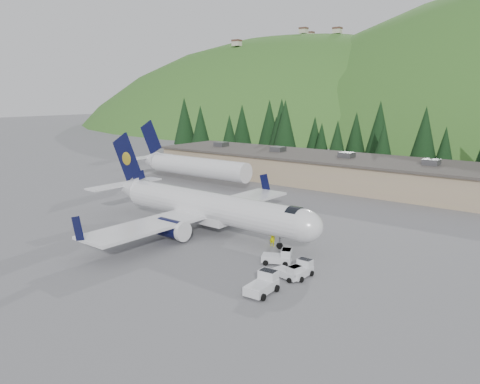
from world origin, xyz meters
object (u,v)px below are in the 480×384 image
(second_airliner, at_px, (188,165))
(ramp_worker, at_px, (272,238))
(baggage_tug_d, at_px, (301,270))
(baggage_tug_c, at_px, (263,284))
(baggage_tug_b, at_px, (290,273))
(airliner, at_px, (204,207))
(baggage_tug_a, at_px, (279,257))
(terminal_building, at_px, (322,168))

(second_airliner, xyz_separation_m, ramp_worker, (34.00, -21.88, -2.38))
(baggage_tug_d, bearing_deg, baggage_tug_c, 171.91)
(baggage_tug_b, bearing_deg, second_airliner, 155.15)
(baggage_tug_d, bearing_deg, airliner, 71.92)
(baggage_tug_b, bearing_deg, baggage_tug_d, 77.10)
(airliner, relative_size, baggage_tug_a, 10.48)
(airliner, xyz_separation_m, second_airliner, (-23.92, 21.98, 0.30))
(baggage_tug_b, relative_size, baggage_tug_c, 0.84)
(baggage_tug_c, bearing_deg, ramp_worker, 27.70)
(second_airliner, height_order, ramp_worker, second_airliner)
(airliner, xyz_separation_m, baggage_tug_c, (16.41, -10.69, -2.25))
(baggage_tug_b, bearing_deg, baggage_tug_a, 147.07)
(baggage_tug_c, height_order, terminal_building, terminal_building)
(airliner, distance_m, baggage_tug_c, 19.71)
(airliner, xyz_separation_m, baggage_tug_a, (13.74, -4.07, -2.33))
(baggage_tug_c, xyz_separation_m, terminal_building, (-20.42, 48.67, 1.84))
(second_airliner, distance_m, terminal_building, 25.55)
(second_airliner, height_order, baggage_tug_c, second_airliner)
(second_airliner, height_order, baggage_tug_d, second_airliner)
(baggage_tug_a, height_order, baggage_tug_d, baggage_tug_a)
(baggage_tug_a, bearing_deg, terminal_building, 88.53)
(baggage_tug_c, xyz_separation_m, ramp_worker, (-6.33, 10.79, 0.16))
(airliner, relative_size, baggage_tug_b, 12.15)
(baggage_tug_c, xyz_separation_m, baggage_tug_d, (0.73, 5.10, -0.11))
(baggage_tug_a, bearing_deg, baggage_tug_c, -92.41)
(baggage_tug_c, relative_size, terminal_building, 0.05)
(terminal_building, distance_m, ramp_worker, 40.45)
(second_airliner, xyz_separation_m, baggage_tug_d, (41.06, -27.57, -2.65))
(baggage_tug_a, distance_m, baggage_tug_c, 7.14)
(second_airliner, relative_size, terminal_building, 0.39)
(second_airliner, bearing_deg, ramp_worker, -32.76)
(second_airliner, height_order, terminal_building, second_airliner)
(baggage_tug_a, relative_size, ramp_worker, 1.73)
(airliner, distance_m, terminal_building, 38.19)
(baggage_tug_b, distance_m, baggage_tug_c, 3.91)
(baggage_tug_a, height_order, ramp_worker, ramp_worker)
(baggage_tug_b, relative_size, terminal_building, 0.04)
(baggage_tug_c, bearing_deg, terminal_building, 20.08)
(baggage_tug_b, xyz_separation_m, ramp_worker, (-6.53, 6.89, 0.32))
(terminal_building, bearing_deg, baggage_tug_a, -67.12)
(baggage_tug_a, relative_size, baggage_tug_b, 1.16)
(second_airliner, relative_size, baggage_tug_b, 9.79)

